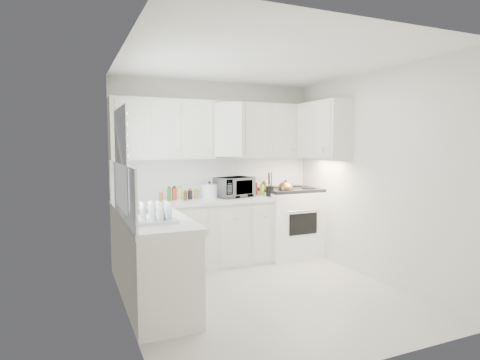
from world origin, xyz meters
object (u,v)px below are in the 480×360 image
rice_cooker (209,190)px  dish_rack (155,211)px  utensil_crock (270,184)px  microwave (234,185)px  stove (290,213)px  tea_kettle (286,188)px

rice_cooker → dish_rack: rice_cooker is taller
rice_cooker → utensil_crock: (0.86, -0.19, 0.06)m
microwave → stove: bearing=-16.8°
stove → tea_kettle: (-0.18, -0.16, 0.41)m
stove → tea_kettle: stove is taller
microwave → rice_cooker: size_ratio=2.20×
tea_kettle → microwave: size_ratio=0.55×
rice_cooker → stove: bearing=-2.9°
stove → dish_rack: size_ratio=3.30×
stove → utensil_crock: bearing=-165.0°
microwave → rice_cooker: 0.36m
utensil_crock → tea_kettle: bearing=-10.3°
stove → microwave: 1.03m
rice_cooker → tea_kettle: bearing=-11.6°
dish_rack → rice_cooker: bearing=54.6°
tea_kettle → microwave: microwave is taller
microwave → dish_rack: (-1.42, -1.43, -0.06)m
rice_cooker → utensil_crock: size_ratio=0.65×
stove → microwave: (-0.92, 0.02, 0.46)m
stove → microwave: stove is taller
stove → utensil_crock: 0.64m
stove → tea_kettle: size_ratio=4.76×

